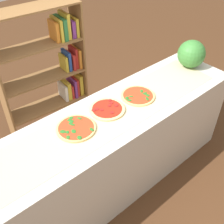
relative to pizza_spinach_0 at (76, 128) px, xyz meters
name	(u,v)px	position (x,y,z in m)	size (l,w,h in m)	color
ground_plane	(112,181)	(0.33, -0.04, -0.91)	(12.00, 12.00, 0.00)	#4C2D19
counter	(112,151)	(0.33, -0.04, -0.46)	(2.54, 0.64, 0.89)	beige
parchment_paper	(112,114)	(0.33, -0.04, -0.01)	(2.18, 0.46, 0.00)	beige
pizza_spinach_0	(76,128)	(0.00, 0.00, 0.00)	(0.30, 0.30, 0.02)	#DBB26B
pizza_pepperoni_1	(107,109)	(0.33, 0.02, 0.00)	(0.29, 0.29, 0.02)	#E5C17F
pizza_spinach_2	(138,96)	(0.65, -0.01, 0.00)	(0.30, 0.30, 0.02)	#DBB26B
watermelon	(191,54)	(1.42, 0.02, 0.13)	(0.27, 0.27, 0.27)	#387A33
bookshelf	(55,74)	(0.41, 1.02, -0.17)	(0.94, 0.35, 1.48)	brown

